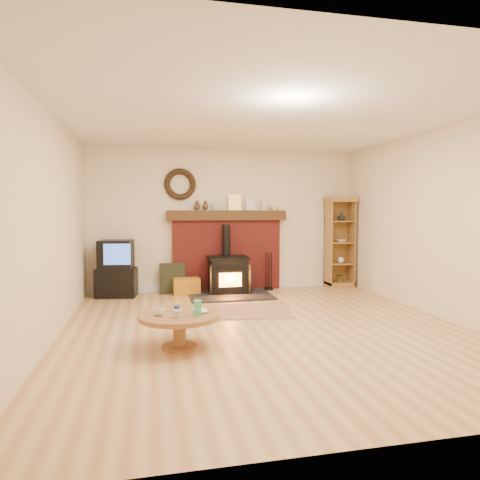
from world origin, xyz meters
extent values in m
plane|color=#B9814D|center=(0.00, 0.00, 0.00)|extent=(5.50, 5.50, 0.00)
cube|color=beige|center=(0.00, 2.75, 1.30)|extent=(5.00, 0.02, 2.60)
cube|color=beige|center=(0.00, -2.75, 1.30)|extent=(5.00, 0.02, 2.60)
cube|color=beige|center=(-2.50, 0.00, 1.30)|extent=(0.02, 5.50, 2.60)
cube|color=beige|center=(2.50, 0.00, 1.30)|extent=(0.02, 5.50, 2.60)
cube|color=white|center=(0.00, 0.00, 2.60)|extent=(5.00, 5.50, 0.02)
cube|color=white|center=(0.00, 2.73, 0.06)|extent=(5.00, 0.04, 0.12)
torus|color=black|center=(-0.85, 2.69, 1.95)|extent=(0.57, 0.11, 0.57)
cube|color=maroon|center=(0.00, 2.67, 0.65)|extent=(2.00, 0.15, 1.30)
cube|color=#321D0F|center=(0.00, 2.64, 1.39)|extent=(2.20, 0.22, 0.18)
cube|color=#999999|center=(-0.20, 2.65, 1.55)|extent=(0.13, 0.05, 0.14)
cube|color=gold|center=(0.15, 2.67, 1.63)|extent=(0.24, 0.06, 0.30)
cube|color=white|center=(0.45, 2.67, 1.59)|extent=(0.18, 0.05, 0.22)
cylinder|color=white|center=(0.70, 2.65, 1.59)|extent=(0.08, 0.08, 0.22)
cylinder|color=gold|center=(0.90, 2.65, 1.51)|extent=(0.14, 0.14, 0.07)
cube|color=black|center=(-0.05, 2.10, 0.01)|extent=(1.40, 1.00, 0.03)
cube|color=black|center=(-0.05, 2.30, 0.33)|extent=(0.64, 0.46, 0.60)
cube|color=black|center=(-0.05, 2.30, 0.65)|extent=(0.71, 0.51, 0.04)
cylinder|color=black|center=(-0.05, 2.45, 0.95)|extent=(0.14, 0.14, 0.56)
cube|color=orange|center=(-0.05, 2.06, 0.29)|extent=(0.39, 0.02, 0.24)
cube|color=black|center=(-0.35, 2.12, 0.31)|extent=(0.15, 0.21, 0.48)
cube|color=black|center=(0.24, 2.12, 0.31)|extent=(0.15, 0.21, 0.48)
cube|color=brown|center=(-0.09, 0.95, 0.01)|extent=(1.54, 1.16, 0.01)
cube|color=black|center=(-1.97, 2.47, 0.24)|extent=(0.72, 0.55, 0.49)
cube|color=black|center=(-1.97, 2.47, 0.73)|extent=(0.61, 0.53, 0.49)
cube|color=blue|center=(-1.94, 2.23, 0.75)|extent=(0.44, 0.08, 0.35)
cube|color=brown|center=(2.19, 2.53, 0.05)|extent=(0.50, 0.36, 0.10)
cube|color=brown|center=(2.19, 2.70, 0.85)|extent=(0.50, 0.02, 1.59)
cube|color=brown|center=(1.95, 2.53, 0.85)|extent=(0.02, 0.36, 1.59)
cube|color=brown|center=(2.43, 2.53, 0.85)|extent=(0.02, 0.36, 1.59)
cube|color=brown|center=(2.19, 2.53, 1.69)|extent=(0.56, 0.40, 0.10)
cube|color=brown|center=(2.19, 2.53, 0.45)|extent=(0.46, 0.32, 0.02)
cube|color=brown|center=(2.19, 2.53, 0.86)|extent=(0.46, 0.32, 0.02)
cube|color=brown|center=(2.19, 2.53, 1.27)|extent=(0.46, 0.32, 0.02)
imported|color=white|center=(2.19, 2.48, 1.36)|extent=(0.15, 0.15, 0.16)
imported|color=white|center=(2.19, 2.48, 0.90)|extent=(0.20, 0.20, 0.05)
sphere|color=white|center=(2.19, 2.48, 0.52)|extent=(0.12, 0.12, 0.12)
imported|color=#4EB682|center=(2.19, 2.48, 0.20)|extent=(0.17, 0.15, 0.19)
cube|color=yellow|center=(-0.78, 2.40, 0.14)|extent=(0.47, 0.31, 0.29)
cube|color=black|center=(-1.01, 2.55, 0.27)|extent=(0.45, 0.12, 0.54)
cylinder|color=black|center=(0.76, 2.50, 0.02)|extent=(0.16, 0.16, 0.04)
cylinder|color=black|center=(0.71, 2.50, 0.35)|extent=(0.02, 0.02, 0.70)
cylinder|color=black|center=(0.76, 2.50, 0.35)|extent=(0.02, 0.02, 0.70)
cylinder|color=black|center=(0.81, 2.50, 0.35)|extent=(0.02, 0.02, 0.70)
cylinder|color=brown|center=(-1.11, -0.54, 0.01)|extent=(0.39, 0.39, 0.03)
cylinder|color=brown|center=(-1.11, -0.54, 0.18)|extent=(0.14, 0.14, 0.30)
cylinder|color=brown|center=(-1.11, -0.54, 0.35)|extent=(0.88, 0.88, 0.05)
imported|color=white|center=(-1.33, -0.59, 0.42)|extent=(0.11, 0.11, 0.09)
imported|color=white|center=(-1.14, -0.72, 0.42)|extent=(0.09, 0.09, 0.08)
imported|color=#4C331E|center=(-0.95, -0.51, 0.39)|extent=(0.15, 0.20, 0.02)
cylinder|color=navy|center=(-1.13, -0.48, 0.41)|extent=(0.06, 0.06, 0.07)
cube|color=#4EB682|center=(-0.93, -0.67, 0.46)|extent=(0.07, 0.07, 0.16)
camera|label=1|loc=(-1.43, -5.09, 1.48)|focal=32.00mm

